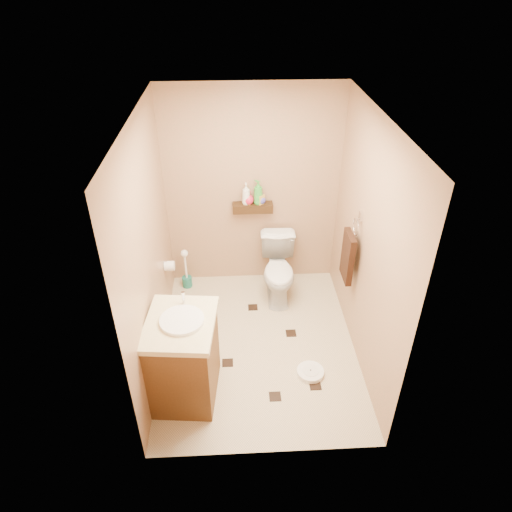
{
  "coord_description": "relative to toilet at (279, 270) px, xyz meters",
  "views": [
    {
      "loc": [
        -0.21,
        -3.49,
        3.45
      ],
      "look_at": [
        -0.01,
        0.25,
        0.96
      ],
      "focal_mm": 32.0,
      "sensor_mm": 36.0,
      "label": 1
    }
  ],
  "objects": [
    {
      "name": "bottle_a",
      "position": [
        -0.36,
        0.34,
        0.83
      ],
      "size": [
        0.1,
        0.1,
        0.25
      ],
      "primitive_type": "imported",
      "rotation": [
        0.0,
        0.0,
        3.14
      ],
      "color": "white",
      "rests_on": "wall_shelf"
    },
    {
      "name": "bottle_d",
      "position": [
        -0.22,
        0.34,
        0.84
      ],
      "size": [
        0.15,
        0.15,
        0.28
      ],
      "primitive_type": "imported",
      "rotation": [
        0.0,
        0.0,
        3.98
      ],
      "color": "green",
      "rests_on": "wall_shelf"
    },
    {
      "name": "floor_accents",
      "position": [
        -0.28,
        -0.87,
        -0.36
      ],
      "size": [
        1.25,
        1.41,
        0.01
      ],
      "color": "black",
      "rests_on": "ground"
    },
    {
      "name": "vanity",
      "position": [
        -0.99,
        -1.4,
        0.08
      ],
      "size": [
        0.65,
        0.76,
        1.0
      ],
      "rotation": [
        0.0,
        0.0,
        -0.1
      ],
      "color": "brown",
      "rests_on": "ground"
    },
    {
      "name": "bottle_e",
      "position": [
        -0.2,
        0.34,
        0.79
      ],
      "size": [
        0.11,
        0.11,
        0.17
      ],
      "primitive_type": "imported",
      "rotation": [
        0.0,
        0.0,
        3.77
      ],
      "color": "gold",
      "rests_on": "wall_shelf"
    },
    {
      "name": "bottle_b",
      "position": [
        -0.34,
        0.34,
        0.78
      ],
      "size": [
        0.09,
        0.09,
        0.14
      ],
      "primitive_type": "imported",
      "rotation": [
        0.0,
        0.0,
        4.27
      ],
      "color": "orange",
      "rests_on": "wall_shelf"
    },
    {
      "name": "wall_right",
      "position": [
        0.71,
        -0.83,
        0.83
      ],
      "size": [
        0.04,
        2.5,
        2.4
      ],
      "primitive_type": "cube",
      "color": "#A17E5C",
      "rests_on": "ground"
    },
    {
      "name": "toilet_brush",
      "position": [
        -1.11,
        0.24,
        -0.18
      ],
      "size": [
        0.12,
        0.12,
        0.53
      ],
      "color": "#1A6A5C",
      "rests_on": "ground"
    },
    {
      "name": "wall_front",
      "position": [
        -0.29,
        -2.08,
        0.83
      ],
      "size": [
        2.0,
        0.04,
        2.4
      ],
      "primitive_type": "cube",
      "color": "#A17E5C",
      "rests_on": "ground"
    },
    {
      "name": "wall_left",
      "position": [
        -1.29,
        -0.83,
        0.83
      ],
      "size": [
        0.04,
        2.5,
        2.4
      ],
      "primitive_type": "cube",
      "color": "#A17E5C",
      "rests_on": "ground"
    },
    {
      "name": "ground",
      "position": [
        -0.29,
        -0.83,
        -0.37
      ],
      "size": [
        2.5,
        2.5,
        0.0
      ],
      "primitive_type": "plane",
      "color": "beige",
      "rests_on": "ground"
    },
    {
      "name": "towel_ring",
      "position": [
        0.63,
        -0.58,
        0.58
      ],
      "size": [
        0.12,
        0.3,
        0.76
      ],
      "color": "silver",
      "rests_on": "wall_right"
    },
    {
      "name": "bathroom_scale",
      "position": [
        0.2,
        -1.26,
        -0.34
      ],
      "size": [
        0.3,
        0.3,
        0.05
      ],
      "rotation": [
        0.0,
        0.0,
        0.12
      ],
      "color": "white",
      "rests_on": "ground"
    },
    {
      "name": "ceiling",
      "position": [
        -0.29,
        -0.83,
        2.03
      ],
      "size": [
        2.0,
        2.5,
        0.02
      ],
      "primitive_type": "cube",
      "color": "silver",
      "rests_on": "wall_back"
    },
    {
      "name": "toilet_paper",
      "position": [
        -1.23,
        -0.18,
        0.24
      ],
      "size": [
        0.12,
        0.11,
        0.12
      ],
      "color": "white",
      "rests_on": "wall_left"
    },
    {
      "name": "toilet",
      "position": [
        0.0,
        0.0,
        0.0
      ],
      "size": [
        0.43,
        0.73,
        0.73
      ],
      "primitive_type": "imported",
      "rotation": [
        0.0,
        0.0,
        -0.03
      ],
      "color": "white",
      "rests_on": "ground"
    },
    {
      "name": "bottle_f",
      "position": [
        -0.19,
        0.34,
        0.77
      ],
      "size": [
        0.14,
        0.14,
        0.13
      ],
      "primitive_type": "imported",
      "rotation": [
        0.0,
        0.0,
        0.81
      ],
      "color": "#4A48B5",
      "rests_on": "wall_shelf"
    },
    {
      "name": "wall_back",
      "position": [
        -0.29,
        0.42,
        0.83
      ],
      "size": [
        2.0,
        0.04,
        2.4
      ],
      "primitive_type": "cube",
      "color": "#A17E5C",
      "rests_on": "ground"
    },
    {
      "name": "wall_shelf",
      "position": [
        -0.29,
        0.34,
        0.65
      ],
      "size": [
        0.46,
        0.14,
        0.1
      ],
      "primitive_type": "cube",
      "color": "#37220F",
      "rests_on": "wall_back"
    },
    {
      "name": "bottle_c",
      "position": [
        -0.33,
        0.34,
        0.78
      ],
      "size": [
        0.13,
        0.13,
        0.15
      ],
      "primitive_type": "imported",
      "rotation": [
        0.0,
        0.0,
        1.46
      ],
      "color": "#E61B42",
      "rests_on": "wall_shelf"
    }
  ]
}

